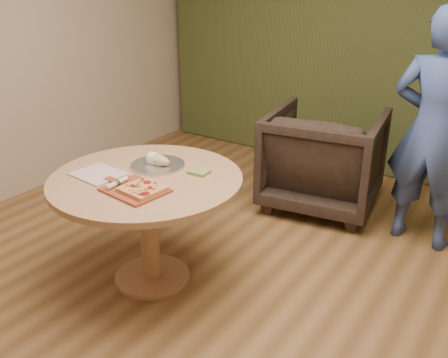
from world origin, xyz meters
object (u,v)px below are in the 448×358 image
cutlery_roll (117,183)px  armchair (324,154)px  serving_tray (158,165)px  bread_roll (156,160)px  flatbread_pizza (143,189)px  pizza_paddle (134,190)px  pedestal_table (147,197)px  person_standing (435,131)px

cutlery_roll → armchair: (0.52, 1.91, -0.31)m
serving_tray → bread_roll: 0.04m
armchair → bread_roll: bearing=61.6°
flatbread_pizza → armchair: size_ratio=0.26×
pizza_paddle → serving_tray: size_ratio=1.30×
pedestal_table → bread_roll: (-0.06, 0.18, 0.18)m
pizza_paddle → cutlery_roll: 0.12m
person_standing → flatbread_pizza: bearing=58.9°
flatbread_pizza → pizza_paddle: bearing=-173.3°
armchair → person_standing: 0.97m
pedestal_table → flatbread_pizza: 0.29m
pizza_paddle → bread_roll: bearing=118.9°
flatbread_pizza → armchair: armchair is taller
flatbread_pizza → person_standing: person_standing is taller
armchair → flatbread_pizza: bearing=71.4°
serving_tray → person_standing: size_ratio=0.20×
cutlery_roll → serving_tray: (-0.02, 0.39, -0.02)m
pedestal_table → bread_roll: 0.26m
serving_tray → pedestal_table: bearing=-72.7°
bread_roll → person_standing: person_standing is taller
serving_tray → flatbread_pizza: bearing=-61.0°
flatbread_pizza → armchair: 1.94m
pizza_paddle → flatbread_pizza: 0.07m
pizza_paddle → serving_tray: bearing=117.7°
pizza_paddle → person_standing: person_standing is taller
pizza_paddle → cutlery_roll: bearing=-162.2°
cutlery_roll → bread_roll: (-0.03, 0.39, 0.01)m
flatbread_pizza → pedestal_table: bearing=128.1°
bread_roll → flatbread_pizza: bearing=-60.0°
pedestal_table → pizza_paddle: 0.26m
pedestal_table → serving_tray: (-0.06, 0.18, 0.15)m
armchair → person_standing: size_ratio=0.54×
cutlery_roll → serving_tray: 0.40m
cutlery_roll → person_standing: size_ratio=0.11×
pedestal_table → flatbread_pizza: size_ratio=4.90×
pizza_paddle → bread_roll: bread_roll is taller
cutlery_roll → bread_roll: 0.40m
person_standing → pizza_paddle: bearing=57.7°
cutlery_roll → serving_tray: bearing=92.5°
pedestal_table → armchair: 1.77m
pizza_paddle → person_standing: (1.27, 1.74, 0.12)m
cutlery_roll → armchair: size_ratio=0.21×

